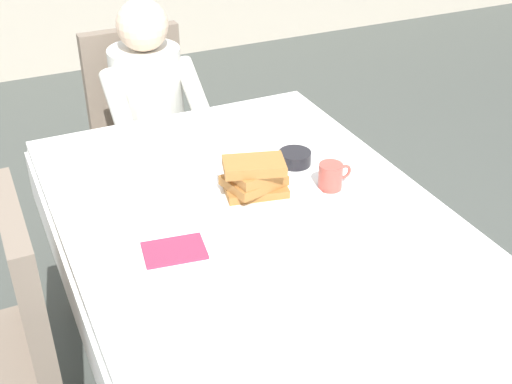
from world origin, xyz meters
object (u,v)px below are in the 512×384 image
breakfast_stack (255,177)px  fork_left_of_plate (202,215)px  chair_diner (143,121)px  plate_breakfast (257,196)px  dining_table_main (252,235)px  spoon_near_edge (305,264)px  diner_person (151,106)px  bowl_butter (295,158)px  knife_right_of_plate (314,187)px  cup_coffee (331,176)px  syrup_pitcher (162,185)px

breakfast_stack → fork_left_of_plate: bearing=-171.7°
chair_diner → plate_breakfast: chair_diner is taller
dining_table_main → spoon_near_edge: spoon_near_edge is taller
diner_person → breakfast_stack: bearing=92.9°
dining_table_main → bowl_butter: (0.25, 0.20, 0.11)m
dining_table_main → plate_breakfast: (0.05, 0.06, 0.10)m
bowl_butter → fork_left_of_plate: 0.43m
fork_left_of_plate → chair_diner: bearing=-2.3°
chair_diner → diner_person: 0.21m
chair_diner → spoon_near_edge: 1.49m
spoon_near_edge → plate_breakfast: bearing=101.2°
chair_diner → knife_right_of_plate: chair_diner is taller
diner_person → breakfast_stack: (0.05, -0.95, 0.15)m
cup_coffee → breakfast_stack: bearing=168.5°
plate_breakfast → spoon_near_edge: size_ratio=1.87×
cup_coffee → knife_right_of_plate: cup_coffee is taller
bowl_butter → knife_right_of_plate: (-0.02, -0.16, -0.02)m
plate_breakfast → spoon_near_edge: bearing=-93.9°
diner_person → fork_left_of_plate: diner_person is taller
cup_coffee → knife_right_of_plate: (-0.05, 0.02, -0.04)m
bowl_butter → syrup_pitcher: bearing=-179.4°
cup_coffee → fork_left_of_plate: size_ratio=0.63×
cup_coffee → plate_breakfast: bearing=169.9°
diner_person → syrup_pitcher: bearing=75.9°
chair_diner → fork_left_of_plate: bearing=83.1°
plate_breakfast → knife_right_of_plate: size_ratio=1.40×
dining_table_main → bowl_butter: bearing=38.6°
diner_person → cup_coffee: diner_person is taller
syrup_pitcher → fork_left_of_plate: size_ratio=0.44×
knife_right_of_plate → breakfast_stack: bearing=81.7°
syrup_pitcher → diner_person: bearing=75.9°
chair_diner → bowl_butter: size_ratio=8.45×
breakfast_stack → bowl_butter: (0.21, 0.14, -0.05)m
breakfast_stack → bowl_butter: bearing=32.9°
breakfast_stack → chair_diner: bearing=92.5°
cup_coffee → dining_table_main: bearing=-176.9°
syrup_pitcher → breakfast_stack: bearing=-27.4°
chair_diner → syrup_pitcher: (-0.21, -0.97, 0.25)m
chair_diner → knife_right_of_plate: bearing=102.1°
dining_table_main → chair_diner: chair_diner is taller
plate_breakfast → dining_table_main: bearing=-128.1°
plate_breakfast → syrup_pitcher: (-0.26, 0.14, 0.03)m
dining_table_main → syrup_pitcher: size_ratio=19.05×
fork_left_of_plate → plate_breakfast: bearing=-79.4°
plate_breakfast → diner_person: bearing=93.2°
fork_left_of_plate → breakfast_stack: bearing=-77.1°
diner_person → breakfast_stack: diner_person is taller
chair_diner → spoon_near_edge: chair_diner is taller
cup_coffee → syrup_pitcher: 0.53m
diner_person → syrup_pitcher: diner_person is taller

